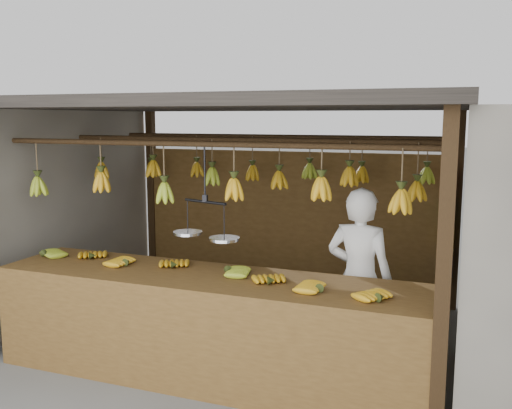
% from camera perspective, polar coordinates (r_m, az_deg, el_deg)
% --- Properties ---
extents(ground, '(80.00, 80.00, 0.00)m').
position_cam_1_polar(ground, '(6.15, -1.02, -12.48)').
color(ground, '#5B5B57').
extents(stall, '(4.30, 3.30, 2.40)m').
position_cam_1_polar(stall, '(6.04, 0.10, 6.34)').
color(stall, black).
rests_on(stall, ground).
extents(counter, '(3.75, 0.85, 0.96)m').
position_cam_1_polar(counter, '(4.81, -5.51, -9.59)').
color(counter, brown).
rests_on(counter, ground).
extents(hanging_bananas, '(3.58, 2.22, 0.39)m').
position_cam_1_polar(hanging_bananas, '(5.77, -1.15, 2.61)').
color(hanging_bananas, '#92A523').
rests_on(hanging_bananas, ground).
extents(balance_scale, '(0.65, 0.37, 0.80)m').
position_cam_1_polar(balance_scale, '(4.90, -5.07, -2.60)').
color(balance_scale, black).
rests_on(balance_scale, ground).
extents(vendor, '(0.64, 0.47, 1.63)m').
position_cam_1_polar(vendor, '(5.14, 10.29, -7.34)').
color(vendor, white).
rests_on(vendor, ground).
extents(bag_bundles, '(0.08, 0.26, 1.26)m').
position_cam_1_polar(bag_bundles, '(6.78, 18.83, -2.09)').
color(bag_bundles, red).
rests_on(bag_bundles, ground).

